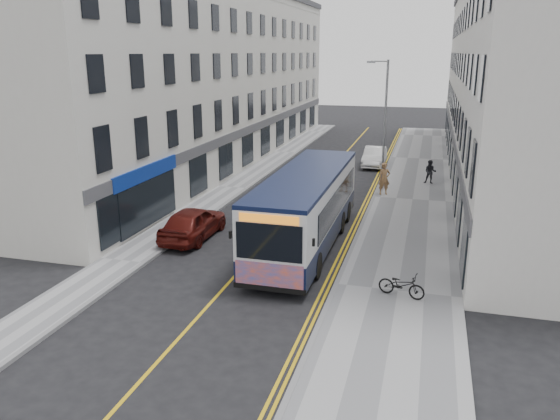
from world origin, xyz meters
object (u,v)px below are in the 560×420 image
Objects in this scene: city_bus at (306,207)px; car_maroon at (193,223)px; pedestrian_far at (430,172)px; bicycle at (402,285)px; pedestrian_near at (384,179)px; car_white at (375,157)px; streetlamp at (384,121)px.

car_maroon is at bearing -175.75° from city_bus.
bicycle is at bearing -85.73° from pedestrian_far.
pedestrian_far is at bearing 12.27° from bicycle.
pedestrian_near is 9.14m from car_white.
car_white is (-4.17, 5.34, -0.17)m from pedestrian_far.
car_maroon is at bearing -147.16° from pedestrian_near.
city_bus is at bearing -175.05° from car_maroon.
bicycle is 23.68m from car_white.
city_bus is (-2.26, -11.17, -2.53)m from streetlamp.
city_bus is 5.43m from car_maroon.
car_white is (1.07, 18.90, -1.13)m from city_bus.
car_white is at bearing 134.62° from pedestrian_far.
city_bus is 6.50m from bicycle.
streetlamp is at bearing -122.49° from car_maroon.
streetlamp is at bearing 84.36° from pedestrian_near.
car_maroon reaches higher than bicycle.
pedestrian_near is at bearing -80.43° from car_white.
car_maroon is at bearing -108.22° from car_white.
pedestrian_far reaches higher than bicycle.
car_white is at bearing 22.94° from bicycle.
pedestrian_near is 1.25× the size of pedestrian_far.
car_maroon is at bearing 81.79° from bicycle.
pedestrian_near is 0.43× the size of car_maroon.
bicycle is 0.37× the size of car_maroon.
bicycle is 0.38× the size of car_white.
car_white is (-1.19, 7.73, -3.66)m from streetlamp.
city_bus is 2.56× the size of car_maroon.
pedestrian_near is at bearing 75.38° from city_bus.
streetlamp is 4.78× the size of bicycle.
car_white is (-3.40, 23.43, 0.16)m from bicycle.
city_bus is 18.97m from car_white.
city_bus is at bearing -104.44° from pedestrian_far.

